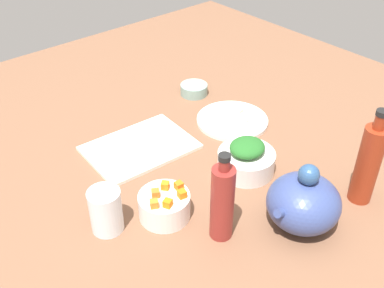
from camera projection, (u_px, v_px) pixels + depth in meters
tabletop at (192, 163)px, 128.76cm from camera, size 190.00×190.00×3.00cm
cutting_board at (140, 147)px, 131.35cm from camera, size 30.89×23.07×1.00cm
plate_tofu at (232, 120)px, 142.80cm from camera, size 22.08×22.08×1.20cm
bowl_greens at (246, 162)px, 121.93cm from camera, size 15.21×15.21×5.86cm
bowl_carrots at (164, 206)px, 107.91cm from camera, size 12.23×12.23×6.25cm
bowl_small_side at (194, 89)px, 156.49cm from camera, size 9.22×9.22×3.57cm
teapot at (303, 202)px, 103.81cm from camera, size 18.35×16.84×17.01cm
bottle_0 at (368, 163)px, 108.31cm from camera, size 5.57×5.57×25.54cm
bottle_1 at (222, 202)px, 99.19cm from camera, size 5.22×5.22×22.54cm
drinking_glass_0 at (106, 211)px, 103.34cm from camera, size 7.49×7.49×10.83cm
carrot_cube_0 at (165, 186)px, 107.69cm from camera, size 2.54×2.54×1.80cm
carrot_cube_1 at (182, 194)px, 105.30cm from camera, size 2.15×2.15×1.80cm
carrot_cube_2 at (155, 193)px, 105.47cm from camera, size 2.47×2.47×1.80cm
carrot_cube_3 at (168, 203)px, 102.75cm from camera, size 2.39×2.39×1.80cm
carrot_cube_4 at (154, 204)px, 102.63cm from camera, size 2.45×2.45×1.80cm
carrot_cube_5 at (179, 186)px, 107.66cm from camera, size 1.99×1.99×1.80cm
chopped_greens_mound at (247, 147)px, 119.16cm from camera, size 10.92×10.18×3.66cm
tofu_cube_0 at (239, 112)px, 143.53cm from camera, size 2.40×2.40×2.20cm
tofu_cube_1 at (244, 118)px, 140.77cm from camera, size 3.07×3.07×2.20cm
tofu_cube_2 at (221, 117)px, 140.98cm from camera, size 2.79×2.79×2.20cm
tofu_cube_3 at (232, 122)px, 138.75cm from camera, size 3.07×3.07×2.20cm
tofu_cube_4 at (223, 111)px, 144.24cm from camera, size 2.60×2.60×2.20cm
dumpling_0 at (121, 161)px, 123.16cm from camera, size 3.97×4.62×2.83cm
dumpling_1 at (149, 154)px, 125.70cm from camera, size 6.61×6.39×2.48cm
dumpling_2 at (107, 148)px, 127.88cm from camera, size 5.70×5.70×3.00cm
dumpling_3 at (149, 139)px, 131.30cm from camera, size 6.07×6.10×3.08cm
dumpling_4 at (159, 125)px, 137.13cm from camera, size 5.09×4.65×2.86cm
dumpling_5 at (177, 135)px, 132.97cm from camera, size 7.49×7.68×2.86cm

